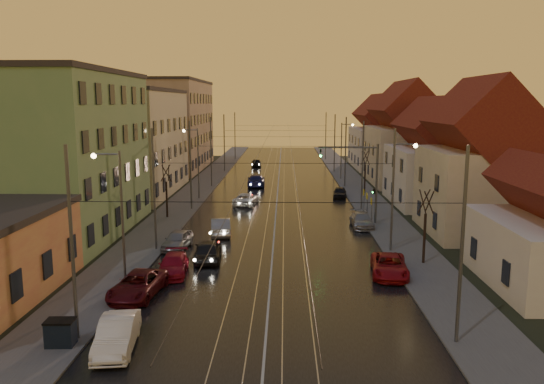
# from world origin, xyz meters

# --- Properties ---
(ground) EXTENTS (160.00, 160.00, 0.00)m
(ground) POSITION_xyz_m (0.00, 0.00, 0.00)
(ground) COLOR black
(ground) RESTS_ON ground
(road) EXTENTS (16.00, 120.00, 0.04)m
(road) POSITION_xyz_m (0.00, 40.00, 0.02)
(road) COLOR black
(road) RESTS_ON ground
(sidewalk_left) EXTENTS (4.00, 120.00, 0.15)m
(sidewalk_left) POSITION_xyz_m (-10.00, 40.00, 0.07)
(sidewalk_left) COLOR #4C4C4C
(sidewalk_left) RESTS_ON ground
(sidewalk_right) EXTENTS (4.00, 120.00, 0.15)m
(sidewalk_right) POSITION_xyz_m (10.00, 40.00, 0.07)
(sidewalk_right) COLOR #4C4C4C
(sidewalk_right) RESTS_ON ground
(tram_rail_0) EXTENTS (0.06, 120.00, 0.03)m
(tram_rail_0) POSITION_xyz_m (-2.20, 40.00, 0.06)
(tram_rail_0) COLOR gray
(tram_rail_0) RESTS_ON road
(tram_rail_1) EXTENTS (0.06, 120.00, 0.03)m
(tram_rail_1) POSITION_xyz_m (-0.77, 40.00, 0.06)
(tram_rail_1) COLOR gray
(tram_rail_1) RESTS_ON road
(tram_rail_2) EXTENTS (0.06, 120.00, 0.03)m
(tram_rail_2) POSITION_xyz_m (0.77, 40.00, 0.06)
(tram_rail_2) COLOR gray
(tram_rail_2) RESTS_ON road
(tram_rail_3) EXTENTS (0.06, 120.00, 0.03)m
(tram_rail_3) POSITION_xyz_m (2.20, 40.00, 0.06)
(tram_rail_3) COLOR gray
(tram_rail_3) RESTS_ON road
(apartment_left_1) EXTENTS (10.00, 18.00, 13.00)m
(apartment_left_1) POSITION_xyz_m (-17.50, 14.00, 6.50)
(apartment_left_1) COLOR #628C59
(apartment_left_1) RESTS_ON ground
(apartment_left_2) EXTENTS (10.00, 20.00, 12.00)m
(apartment_left_2) POSITION_xyz_m (-17.50, 34.00, 6.00)
(apartment_left_2) COLOR beige
(apartment_left_2) RESTS_ON ground
(apartment_left_3) EXTENTS (10.00, 24.00, 14.00)m
(apartment_left_3) POSITION_xyz_m (-17.50, 58.00, 7.00)
(apartment_left_3) COLOR #90765D
(apartment_left_3) RESTS_ON ground
(house_right_1) EXTENTS (8.67, 10.20, 10.80)m
(house_right_1) POSITION_xyz_m (17.00, 15.00, 5.45)
(house_right_1) COLOR #BFB593
(house_right_1) RESTS_ON ground
(house_right_2) EXTENTS (9.18, 12.24, 9.20)m
(house_right_2) POSITION_xyz_m (17.00, 28.00, 4.64)
(house_right_2) COLOR silver
(house_right_2) RESTS_ON ground
(house_right_3) EXTENTS (9.18, 14.28, 11.50)m
(house_right_3) POSITION_xyz_m (17.00, 43.00, 5.80)
(house_right_3) COLOR #BFB593
(house_right_3) RESTS_ON ground
(house_right_4) EXTENTS (9.18, 16.32, 10.00)m
(house_right_4) POSITION_xyz_m (17.00, 61.00, 5.05)
(house_right_4) COLOR silver
(house_right_4) RESTS_ON ground
(catenary_pole_l_0) EXTENTS (0.16, 0.16, 9.00)m
(catenary_pole_l_0) POSITION_xyz_m (-8.60, -6.00, 4.50)
(catenary_pole_l_0) COLOR #595B60
(catenary_pole_l_0) RESTS_ON ground
(catenary_pole_r_0) EXTENTS (0.16, 0.16, 9.00)m
(catenary_pole_r_0) POSITION_xyz_m (8.60, -6.00, 4.50)
(catenary_pole_r_0) COLOR #595B60
(catenary_pole_r_0) RESTS_ON ground
(catenary_pole_l_1) EXTENTS (0.16, 0.16, 9.00)m
(catenary_pole_l_1) POSITION_xyz_m (-8.60, 9.00, 4.50)
(catenary_pole_l_1) COLOR #595B60
(catenary_pole_l_1) RESTS_ON ground
(catenary_pole_r_1) EXTENTS (0.16, 0.16, 9.00)m
(catenary_pole_r_1) POSITION_xyz_m (8.60, 9.00, 4.50)
(catenary_pole_r_1) COLOR #595B60
(catenary_pole_r_1) RESTS_ON ground
(catenary_pole_l_2) EXTENTS (0.16, 0.16, 9.00)m
(catenary_pole_l_2) POSITION_xyz_m (-8.60, 24.00, 4.50)
(catenary_pole_l_2) COLOR #595B60
(catenary_pole_l_2) RESTS_ON ground
(catenary_pole_r_2) EXTENTS (0.16, 0.16, 9.00)m
(catenary_pole_r_2) POSITION_xyz_m (8.60, 24.00, 4.50)
(catenary_pole_r_2) COLOR #595B60
(catenary_pole_r_2) RESTS_ON ground
(catenary_pole_l_3) EXTENTS (0.16, 0.16, 9.00)m
(catenary_pole_l_3) POSITION_xyz_m (-8.60, 39.00, 4.50)
(catenary_pole_l_3) COLOR #595B60
(catenary_pole_l_3) RESTS_ON ground
(catenary_pole_r_3) EXTENTS (0.16, 0.16, 9.00)m
(catenary_pole_r_3) POSITION_xyz_m (8.60, 39.00, 4.50)
(catenary_pole_r_3) COLOR #595B60
(catenary_pole_r_3) RESTS_ON ground
(catenary_pole_l_4) EXTENTS (0.16, 0.16, 9.00)m
(catenary_pole_l_4) POSITION_xyz_m (-8.60, 54.00, 4.50)
(catenary_pole_l_4) COLOR #595B60
(catenary_pole_l_4) RESTS_ON ground
(catenary_pole_r_4) EXTENTS (0.16, 0.16, 9.00)m
(catenary_pole_r_4) POSITION_xyz_m (8.60, 54.00, 4.50)
(catenary_pole_r_4) COLOR #595B60
(catenary_pole_r_4) RESTS_ON ground
(catenary_pole_l_5) EXTENTS (0.16, 0.16, 9.00)m
(catenary_pole_l_5) POSITION_xyz_m (-8.60, 72.00, 4.50)
(catenary_pole_l_5) COLOR #595B60
(catenary_pole_l_5) RESTS_ON ground
(catenary_pole_r_5) EXTENTS (0.16, 0.16, 9.00)m
(catenary_pole_r_5) POSITION_xyz_m (8.60, 72.00, 4.50)
(catenary_pole_r_5) COLOR #595B60
(catenary_pole_r_5) RESTS_ON ground
(street_lamp_0) EXTENTS (1.75, 0.32, 8.00)m
(street_lamp_0) POSITION_xyz_m (-9.10, 2.00, 4.89)
(street_lamp_0) COLOR #595B60
(street_lamp_0) RESTS_ON ground
(street_lamp_1) EXTENTS (1.75, 0.32, 8.00)m
(street_lamp_1) POSITION_xyz_m (9.10, 10.00, 4.89)
(street_lamp_1) COLOR #595B60
(street_lamp_1) RESTS_ON ground
(street_lamp_2) EXTENTS (1.75, 0.32, 8.00)m
(street_lamp_2) POSITION_xyz_m (-9.10, 30.00, 4.89)
(street_lamp_2) COLOR #595B60
(street_lamp_2) RESTS_ON ground
(street_lamp_3) EXTENTS (1.75, 0.32, 8.00)m
(street_lamp_3) POSITION_xyz_m (9.10, 46.00, 4.89)
(street_lamp_3) COLOR #595B60
(street_lamp_3) RESTS_ON ground
(traffic_light_mast) EXTENTS (5.30, 0.32, 7.20)m
(traffic_light_mast) POSITION_xyz_m (7.99, 18.00, 4.60)
(traffic_light_mast) COLOR #595B60
(traffic_light_mast) RESTS_ON ground
(bare_tree_0) EXTENTS (1.09, 1.09, 5.11)m
(bare_tree_0) POSITION_xyz_m (-10.20, 20.00, 2.49)
(bare_tree_0) COLOR black
(bare_tree_0) RESTS_ON ground
(bare_tree_1) EXTENTS (1.09, 1.09, 5.11)m
(bare_tree_1) POSITION_xyz_m (10.20, 6.00, 2.49)
(bare_tree_1) COLOR black
(bare_tree_1) RESTS_ON ground
(bare_tree_2) EXTENTS (1.09, 1.09, 5.11)m
(bare_tree_2) POSITION_xyz_m (10.40, 34.00, 2.49)
(bare_tree_2) COLOR black
(bare_tree_2) RESTS_ON ground
(driving_car_0) EXTENTS (2.13, 4.54, 1.50)m
(driving_car_0) POSITION_xyz_m (-4.44, 6.64, 0.75)
(driving_car_0) COLOR black
(driving_car_0) RESTS_ON ground
(driving_car_1) EXTENTS (2.13, 4.57, 1.45)m
(driving_car_1) POSITION_xyz_m (-4.42, 13.82, 0.72)
(driving_car_1) COLOR #9C9DA1
(driving_car_1) RESTS_ON ground
(driving_car_2) EXTENTS (2.73, 4.94, 1.31)m
(driving_car_2) POSITION_xyz_m (-3.24, 26.63, 0.66)
(driving_car_2) COLOR silver
(driving_car_2) RESTS_ON ground
(driving_car_3) EXTENTS (2.46, 5.52, 1.57)m
(driving_car_3) POSITION_xyz_m (-2.86, 39.46, 0.79)
(driving_car_3) COLOR navy
(driving_car_3) RESTS_ON ground
(driving_car_4) EXTENTS (1.90, 4.21, 1.41)m
(driving_car_4) POSITION_xyz_m (-3.96, 60.53, 0.70)
(driving_car_4) COLOR black
(driving_car_4) RESTS_ON ground
(parked_left_0) EXTENTS (2.02, 4.45, 1.42)m
(parked_left_0) POSITION_xyz_m (-6.51, -6.82, 0.71)
(parked_left_0) COLOR silver
(parked_left_0) RESTS_ON ground
(parked_left_1) EXTENTS (2.76, 5.03, 1.33)m
(parked_left_1) POSITION_xyz_m (-7.38, -0.36, 0.67)
(parked_left_1) COLOR #530E15
(parked_left_1) RESTS_ON ground
(parked_left_2) EXTENTS (2.10, 4.38, 1.23)m
(parked_left_2) POSITION_xyz_m (-6.20, 3.61, 0.62)
(parked_left_2) COLOR maroon
(parked_left_2) RESTS_ON ground
(parked_left_3) EXTENTS (2.05, 4.15, 1.36)m
(parked_left_3) POSITION_xyz_m (-7.13, 9.57, 0.68)
(parked_left_3) COLOR #95949A
(parked_left_3) RESTS_ON ground
(parked_right_0) EXTENTS (2.69, 4.92, 1.31)m
(parked_right_0) POSITION_xyz_m (7.45, 3.63, 0.65)
(parked_right_0) COLOR #A11018
(parked_right_0) RESTS_ON ground
(parked_right_1) EXTENTS (1.80, 4.35, 1.26)m
(parked_right_1) POSITION_xyz_m (7.60, 16.82, 0.63)
(parked_right_1) COLOR #97989C
(parked_right_1) RESTS_ON ground
(parked_right_2) EXTENTS (1.91, 3.79, 1.24)m
(parked_right_2) POSITION_xyz_m (7.17, 31.30, 0.62)
(parked_right_2) COLOR black
(parked_right_2) RESTS_ON ground
(dumpster) EXTENTS (1.24, 0.86, 1.10)m
(dumpster) POSITION_xyz_m (-9.04, -6.78, 0.70)
(dumpster) COLOR black
(dumpster) RESTS_ON sidewalk_left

